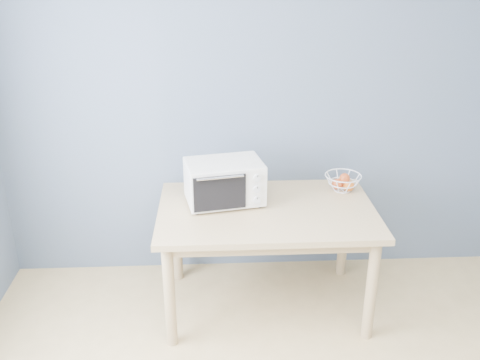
{
  "coord_description": "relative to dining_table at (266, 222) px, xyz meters",
  "views": [
    {
      "loc": [
        -0.47,
        -1.39,
        2.27
      ],
      "look_at": [
        -0.31,
        1.75,
        0.93
      ],
      "focal_mm": 40.0,
      "sensor_mm": 36.0,
      "label": 1
    }
  ],
  "objects": [
    {
      "name": "dining_table",
      "position": [
        0.0,
        0.0,
        0.0
      ],
      "size": [
        1.4,
        0.9,
        0.75
      ],
      "color": "tan",
      "rests_on": "ground"
    },
    {
      "name": "fruit_basket",
      "position": [
        0.55,
        0.26,
        0.17
      ],
      "size": [
        0.29,
        0.29,
        0.13
      ],
      "rotation": [
        0.0,
        0.0,
        0.18
      ],
      "color": "white",
      "rests_on": "dining_table"
    },
    {
      "name": "room",
      "position": [
        0.14,
        -1.7,
        0.65
      ],
      "size": [
        4.01,
        4.51,
        2.61
      ],
      "color": "tan",
      "rests_on": "ground"
    },
    {
      "name": "toaster_oven",
      "position": [
        -0.29,
        0.1,
        0.25
      ],
      "size": [
        0.54,
        0.44,
        0.29
      ],
      "rotation": [
        0.0,
        0.0,
        0.19
      ],
      "color": "white",
      "rests_on": "dining_table"
    }
  ]
}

